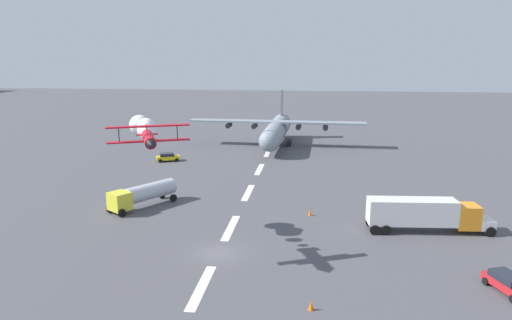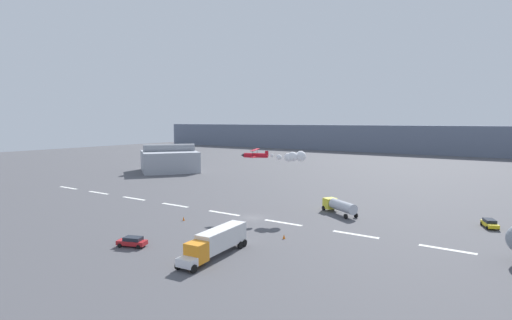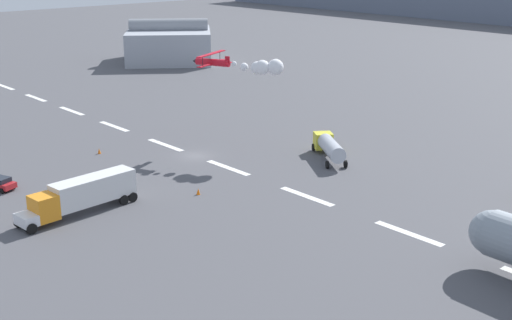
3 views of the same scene
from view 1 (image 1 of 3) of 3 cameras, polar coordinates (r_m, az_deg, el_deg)
The scene contains 14 objects.
ground_plane at distance 47.62m, azimuth -4.58°, elevation -11.16°, with size 440.00×440.00×0.00m, color #4C4C51.
runway_stripe_4 at distance 41.41m, azimuth -6.61°, elevation -15.02°, with size 8.00×0.90×0.01m, color white.
runway_stripe_5 at distance 54.03m, azimuth -3.07°, elevation -8.18°, with size 8.00×0.90×0.01m, color white.
runway_stripe_6 at distance 67.25m, azimuth -0.97°, elevation -3.96°, with size 8.00×0.90×0.01m, color white.
runway_stripe_7 at distance 80.77m, azimuth 0.43°, elevation -1.13°, with size 8.00×0.90×0.01m, color white.
runway_stripe_8 at distance 94.47m, azimuth 1.42°, elevation 0.88°, with size 8.00×0.90×0.01m, color white.
cargo_transport_plane at distance 100.18m, azimuth 2.43°, elevation 3.56°, with size 27.41×37.75×11.40m.
stunt_biplane_red at distance 49.27m, azimuth -13.34°, elevation 3.61°, with size 12.66×8.65×2.39m.
semi_truck_orange at distance 55.40m, azimuth 19.74°, elevation -6.09°, with size 3.90×13.70×3.70m.
fuel_tanker_truck at distance 62.26m, azimuth -13.56°, elevation -4.01°, with size 9.09×7.25×2.90m.
followme_car_yellow at distance 45.13m, azimuth 28.18°, elevation -12.96°, with size 4.78×3.23×1.52m.
airport_staff_sedan at distance 88.37m, azimuth -10.63°, elevation 0.38°, with size 3.28×4.58×1.52m.
traffic_cone_near at distance 38.02m, azimuth 6.68°, elevation -17.07°, with size 0.44×0.44×0.75m, color orange.
traffic_cone_far at distance 58.16m, azimuth 6.55°, elevation -6.33°, with size 0.44×0.44×0.75m, color orange.
Camera 1 is at (-42.67, -9.05, 19.11)m, focal length 33.09 mm.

